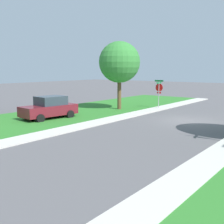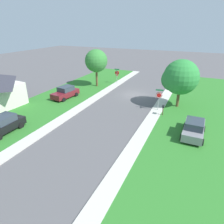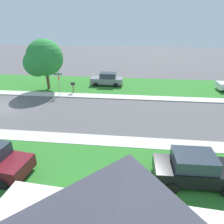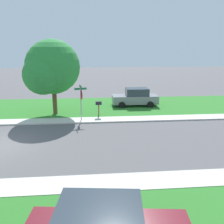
% 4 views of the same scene
% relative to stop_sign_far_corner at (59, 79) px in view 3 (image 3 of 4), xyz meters
% --- Properties ---
extents(sidewalk_east, '(1.40, 56.00, 0.10)m').
position_rel_stop_sign_far_corner_xyz_m(sidewalk_east, '(9.46, 7.23, -1.84)').
color(sidewalk_east, beige).
rests_on(sidewalk_east, ground).
extents(lawn_east, '(8.00, 56.00, 0.08)m').
position_rel_stop_sign_far_corner_xyz_m(lawn_east, '(14.16, 7.23, -1.85)').
color(lawn_east, '#2D7528').
rests_on(lawn_east, ground).
extents(sidewalk_west, '(1.40, 56.00, 0.10)m').
position_rel_stop_sign_far_corner_xyz_m(sidewalk_west, '(0.06, 7.23, -1.84)').
color(sidewalk_west, beige).
rests_on(sidewalk_west, ground).
extents(lawn_west, '(8.00, 56.00, 0.08)m').
position_rel_stop_sign_far_corner_xyz_m(lawn_west, '(-4.64, 7.23, -1.85)').
color(lawn_west, '#2D7528').
rests_on(lawn_west, ground).
extents(stop_sign_far_corner, '(0.91, 0.91, 2.77)m').
position_rel_stop_sign_far_corner_xyz_m(stop_sign_far_corner, '(0.00, 0.00, 0.00)').
color(stop_sign_far_corner, '#9E9EA3').
rests_on(stop_sign_far_corner, ground).
extents(car_grey_kerbside_mid, '(2.10, 4.33, 1.76)m').
position_rel_stop_sign_far_corner_xyz_m(car_grey_kerbside_mid, '(-4.51, 5.02, -1.01)').
color(car_grey_kerbside_mid, gray).
rests_on(car_grey_kerbside_mid, ground).
extents(car_black_far_down_street, '(2.10, 4.33, 1.76)m').
position_rel_stop_sign_far_corner_xyz_m(car_black_far_down_street, '(12.88, 11.96, -1.01)').
color(car_black_far_down_street, black).
rests_on(car_black_far_down_street, ground).
extents(tree_across_left, '(4.72, 4.39, 6.19)m').
position_rel_stop_sign_far_corner_xyz_m(tree_across_left, '(-1.81, -2.44, 1.96)').
color(tree_across_left, brown).
rests_on(tree_across_left, ground).
extents(mailbox, '(0.27, 0.49, 1.31)m').
position_rel_stop_sign_far_corner_xyz_m(mailbox, '(-0.87, 1.34, -0.88)').
color(mailbox, brown).
rests_on(mailbox, ground).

